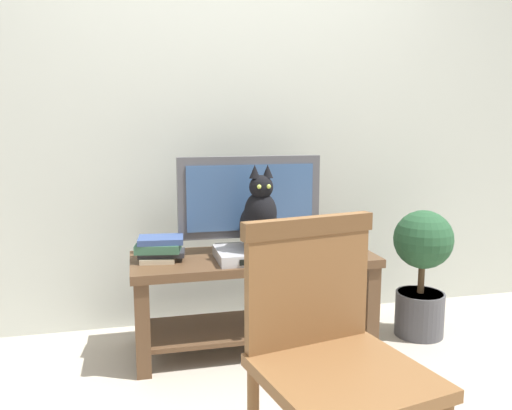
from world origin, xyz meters
The scene contains 9 objects.
ground_plane centered at (0.00, 0.00, 0.00)m, with size 12.00×12.00×0.00m, color #ADA393.
back_wall centered at (0.00, 0.99, 1.40)m, with size 7.00×0.12×2.80m, color #B7BCB2.
tv_stand centered at (0.07, 0.48, 0.35)m, with size 1.27×0.49×0.51m.
tv centered at (0.07, 0.57, 0.78)m, with size 0.77×0.20×0.51m.
media_box centered at (0.07, 0.40, 0.54)m, with size 0.43×0.29×0.06m.
cat centered at (0.08, 0.38, 0.72)m, with size 0.20×0.36×0.43m.
wooden_chair centered at (0.05, -0.64, 0.52)m, with size 0.56×0.56×0.90m.
book_stack centered at (-0.42, 0.49, 0.57)m, with size 0.26×0.21×0.12m.
potted_plant centered at (1.02, 0.42, 0.40)m, with size 0.33×0.33×0.72m.
Camera 1 is at (-0.54, -2.07, 1.21)m, focal length 36.05 mm.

